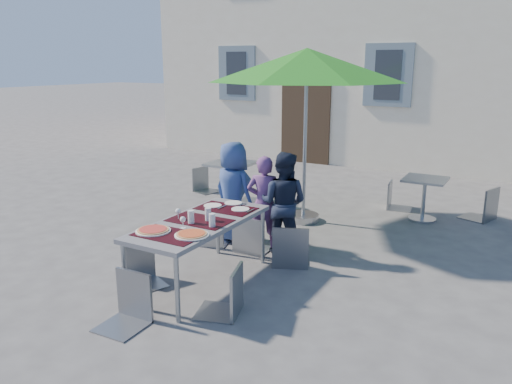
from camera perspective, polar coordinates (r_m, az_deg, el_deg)
The scene contains 22 objects.
ground at distance 5.65m, azimuth -7.01°, elevation -11.53°, with size 90.00×90.00×0.00m, color #4A4A4C.
dining_table at distance 5.67m, azimuth -6.45°, elevation -3.80°, with size 0.80×1.85×0.76m.
pizza_near_left at distance 5.36m, azimuth -11.68°, elevation -4.29°, with size 0.37×0.37×0.03m.
pizza_near_right at distance 5.17m, azimuth -7.36°, elevation -4.82°, with size 0.36×0.36×0.03m.
glassware at distance 5.52m, azimuth -6.54°, elevation -2.85°, with size 0.55×0.41×0.15m.
place_settings at distance 6.17m, azimuth -3.11°, elevation -1.58°, with size 0.64×0.44×0.01m.
child_0 at distance 7.01m, azimuth -2.61°, elevation 0.00°, with size 0.70×0.45×1.42m, color #304786.
child_1 at distance 6.68m, azimuth 0.94°, elevation -1.29°, with size 0.47×0.31×1.29m, color #633976.
child_2 at distance 6.57m, azimuth 3.12°, elevation -1.27°, with size 0.66×0.38×1.37m, color #182036.
chair_0 at distance 6.87m, azimuth -5.06°, elevation -2.09°, with size 0.48×0.48×0.88m.
chair_1 at distance 6.57m, azimuth -0.66°, elevation -2.30°, with size 0.44×0.44×0.97m.
chair_2 at distance 6.14m, azimuth 4.05°, elevation -3.28°, with size 0.59×0.59×1.01m.
chair_3 at distance 5.83m, azimuth -13.02°, elevation -5.48°, with size 0.52×0.52×0.88m.
chair_4 at distance 4.98m, azimuth -3.38°, elevation -8.05°, with size 0.53×0.53×0.96m.
chair_5 at distance 4.97m, azimuth -14.71°, elevation -8.54°, with size 0.44×0.44×0.96m.
patio_umbrella at distance 7.72m, azimuth 5.83°, elevation 14.14°, with size 3.01×3.01×2.69m.
cafe_table_0 at distance 8.77m, azimuth -2.87°, elevation 1.91°, with size 0.73×0.73×0.79m.
bg_chair_l_0 at distance 9.84m, azimuth -6.08°, elevation 3.04°, with size 0.49×0.49×0.89m.
bg_chair_r_0 at distance 9.02m, azimuth 0.25°, elevation 2.49°, with size 0.54×0.53×1.00m.
cafe_table_1 at distance 8.41m, azimuth 18.68°, elevation -0.09°, with size 0.65×0.65×0.69m.
bg_chair_l_1 at distance 8.95m, azimuth 15.74°, elevation 1.39°, with size 0.44×0.43×0.89m.
bg_chair_r_1 at distance 8.75m, azimuth 24.90°, elevation 0.87°, with size 0.59×0.58×1.03m.
Camera 1 is at (3.05, -4.05, 2.47)m, focal length 35.00 mm.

